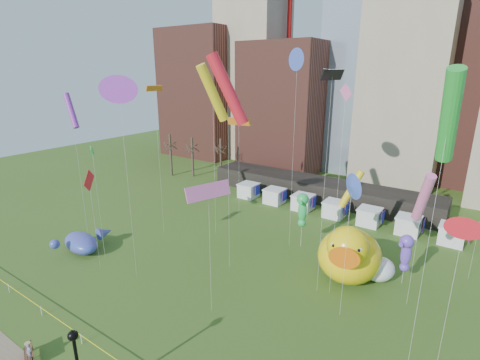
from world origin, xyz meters
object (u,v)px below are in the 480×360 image
Objects in this scene: seahorse_green at (302,207)px; park_bench at (30,354)px; seahorse_purple at (406,250)px; small_duck at (378,268)px; whale_inflatable at (83,242)px; big_duck at (349,253)px; woman at (29,353)px.

seahorse_green is 29.53m from park_bench.
seahorse_purple is (11.92, -1.56, -1.36)m from seahorse_green.
small_duck is 10.62m from seahorse_green.
small_duck reaches higher than whale_inflatable.
park_bench is at bearing -103.94° from small_duck.
big_duck reaches higher than small_duck.
big_duck is at bearing -39.24° from seahorse_green.
big_duck is 1.72× the size of seahorse_purple.
small_duck is at bearing -23.00° from seahorse_green.
park_bench is (-18.27, -25.51, -0.85)m from small_duck.
small_duck is 31.36m from woman.
seahorse_green is 29.53m from woman.
big_duck is at bearing -123.44° from small_duck.
whale_inflatable is at bearing -167.80° from big_duck.
seahorse_green is at bearing -166.32° from seahorse_purple.
seahorse_purple reaches higher than whale_inflatable.
park_bench is 1.33× the size of woman.
seahorse_green is at bearing 96.21° from park_bench.
woman is at bearing -103.60° from small_duck.
park_bench is (12.17, -12.16, -0.59)m from whale_inflatable.
park_bench is at bearing 148.78° from woman.
park_bench is (-15.74, -23.75, -2.50)m from big_duck.
seahorse_green is 3.30× the size of park_bench.
seahorse_green is 26.34m from whale_inflatable.
whale_inflatable is at bearing 132.58° from woman.
seahorse_purple is at bearing -16.66° from seahorse_green.
small_duck reaches higher than park_bench.
small_duck is 2.12× the size of park_bench.
woman is (-18.10, -25.60, -0.61)m from small_duck.
seahorse_green is (-7.15, 4.14, 2.02)m from big_duck.
seahorse_green reaches higher than woman.
whale_inflatable is at bearing -152.05° from seahorse_green.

